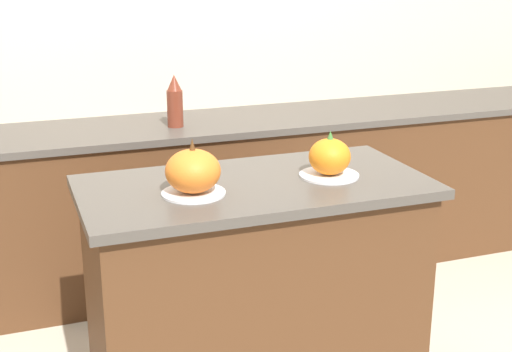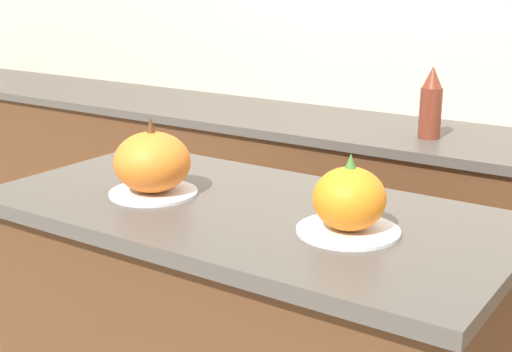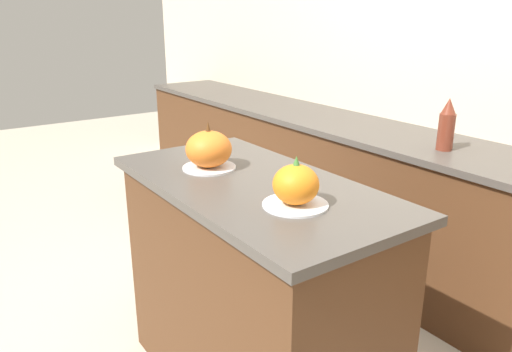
# 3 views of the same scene
# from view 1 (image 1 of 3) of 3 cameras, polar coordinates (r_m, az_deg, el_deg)

# --- Properties ---
(wall_back) EXTENTS (8.00, 0.06, 2.50)m
(wall_back) POSITION_cam_1_polar(r_m,az_deg,el_deg) (3.92, -8.02, 10.41)
(wall_back) COLOR beige
(wall_back) RESTS_ON ground_plane
(kitchen_island) EXTENTS (1.23, 0.62, 0.95)m
(kitchen_island) POSITION_cam_1_polar(r_m,az_deg,el_deg) (2.69, -0.10, -10.07)
(kitchen_island) COLOR #4C2D19
(kitchen_island) RESTS_ON ground_plane
(back_counter) EXTENTS (6.00, 0.60, 0.88)m
(back_counter) POSITION_cam_1_polar(r_m,az_deg,el_deg) (3.79, -6.45, -2.32)
(back_counter) COLOR #4C2D19
(back_counter) RESTS_ON ground_plane
(pumpkin_cake_left) EXTENTS (0.22, 0.22, 0.19)m
(pumpkin_cake_left) POSITION_cam_1_polar(r_m,az_deg,el_deg) (2.37, -5.06, 0.28)
(pumpkin_cake_left) COLOR silver
(pumpkin_cake_left) RESTS_ON kitchen_island
(pumpkin_cake_right) EXTENTS (0.22, 0.22, 0.17)m
(pumpkin_cake_right) POSITION_cam_1_polar(r_m,az_deg,el_deg) (2.57, 5.91, 1.40)
(pumpkin_cake_right) COLOR silver
(pumpkin_cake_right) RESTS_ON kitchen_island
(bottle_tall) EXTENTS (0.08, 0.08, 0.26)m
(bottle_tall) POSITION_cam_1_polar(r_m,az_deg,el_deg) (3.58, -6.55, 5.91)
(bottle_tall) COLOR maroon
(bottle_tall) RESTS_ON back_counter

